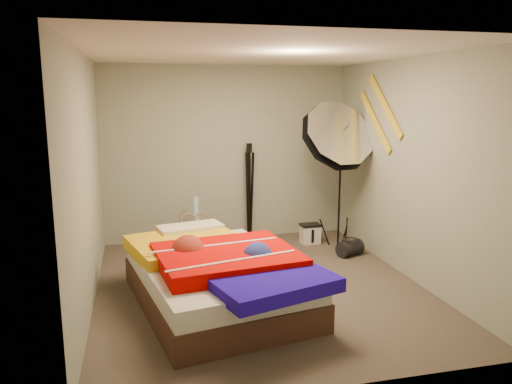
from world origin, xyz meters
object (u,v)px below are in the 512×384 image
object	(u,v)px
duffel_bag	(350,248)
camera_tripod	(249,185)
photo_umbrella	(335,138)
bed	(217,275)
camera_case	(310,234)
tote_bag	(196,237)
wrapping_roll	(196,223)

from	to	relation	value
duffel_bag	camera_tripod	distance (m)	1.71
duffel_bag	photo_umbrella	distance (m)	1.46
photo_umbrella	camera_tripod	world-z (taller)	photo_umbrella
duffel_bag	bed	bearing A→B (deg)	-172.09
camera_case	tote_bag	bearing A→B (deg)	178.30
bed	camera_tripod	size ratio (longest dim) A/B	1.73
tote_bag	bed	world-z (taller)	bed
photo_umbrella	camera_tripod	xyz separation A→B (m)	(-1.00, 0.74, -0.71)
bed	camera_case	bearing A→B (deg)	47.69
photo_umbrella	bed	bearing A→B (deg)	-141.21
camera_tripod	photo_umbrella	bearing A→B (deg)	-36.57
tote_bag	bed	bearing A→B (deg)	-78.72
tote_bag	camera_case	world-z (taller)	tote_bag
camera_case	bed	world-z (taller)	bed
wrapping_roll	camera_tripod	size ratio (longest dim) A/B	0.51
wrapping_roll	duffel_bag	distance (m)	2.11
tote_bag	wrapping_roll	distance (m)	0.23
duffel_bag	bed	xyz separation A→B (m)	(-1.94, -1.13, 0.20)
tote_bag	camera_case	bearing A→B (deg)	11.57
tote_bag	duffel_bag	size ratio (longest dim) A/B	1.20
wrapping_roll	duffel_bag	xyz separation A→B (m)	(1.93, -0.81, -0.26)
tote_bag	camera_case	size ratio (longest dim) A/B	1.56
camera_case	camera_tripod	distance (m)	1.13
tote_bag	bed	size ratio (longest dim) A/B	0.17
tote_bag	photo_umbrella	distance (m)	2.28
camera_case	bed	xyz separation A→B (m)	(-1.62, -1.78, 0.18)
tote_bag	bed	distance (m)	1.77
camera_tripod	wrapping_roll	bearing A→B (deg)	-161.30
wrapping_roll	camera_case	size ratio (longest dim) A/B	2.76
bed	camera_tripod	distance (m)	2.41
duffel_bag	camera_tripod	size ratio (longest dim) A/B	0.24
camera_case	camera_tripod	world-z (taller)	camera_tripod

